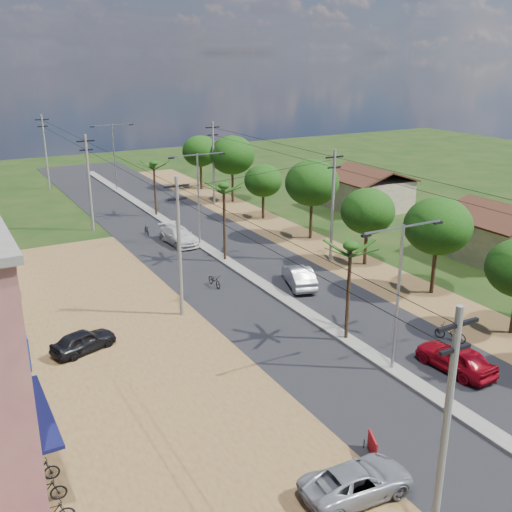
{
  "coord_description": "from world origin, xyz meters",
  "views": [
    {
      "loc": [
        -19.86,
        -21.04,
        15.92
      ],
      "look_at": [
        -1.45,
        12.24,
        3.0
      ],
      "focal_mm": 42.0,
      "sensor_mm": 36.0,
      "label": 1
    }
  ],
  "objects_px": {
    "car_parked_dark": "(83,341)",
    "moto_rider_east": "(450,334)",
    "car_white_far": "(179,236)",
    "car_parked_silver": "(357,482)",
    "car_silver_mid": "(299,277)",
    "car_red_near": "(456,358)",
    "roadside_sign": "(372,446)"
  },
  "relations": [
    {
      "from": "moto_rider_east",
      "to": "roadside_sign",
      "type": "relative_size",
      "value": 1.71
    },
    {
      "from": "car_silver_mid",
      "to": "car_white_far",
      "type": "height_order",
      "value": "car_silver_mid"
    },
    {
      "from": "car_red_near",
      "to": "car_parked_silver",
      "type": "distance_m",
      "value": 11.51
    },
    {
      "from": "car_silver_mid",
      "to": "moto_rider_east",
      "type": "bearing_deg",
      "value": 122.6
    },
    {
      "from": "car_parked_silver",
      "to": "car_silver_mid",
      "type": "bearing_deg",
      "value": -24.13
    },
    {
      "from": "car_silver_mid",
      "to": "roadside_sign",
      "type": "bearing_deg",
      "value": 84.47
    },
    {
      "from": "car_white_far",
      "to": "car_silver_mid",
      "type": "bearing_deg",
      "value": -78.32
    },
    {
      "from": "car_parked_silver",
      "to": "roadside_sign",
      "type": "height_order",
      "value": "car_parked_silver"
    },
    {
      "from": "car_silver_mid",
      "to": "car_parked_dark",
      "type": "xyz_separation_m",
      "value": [
        -15.95,
        -2.49,
        -0.11
      ]
    },
    {
      "from": "roadside_sign",
      "to": "car_red_near",
      "type": "bearing_deg",
      "value": 45.92
    },
    {
      "from": "car_white_far",
      "to": "car_parked_silver",
      "type": "bearing_deg",
      "value": -104.11
    },
    {
      "from": "car_red_near",
      "to": "car_white_far",
      "type": "bearing_deg",
      "value": -85.01
    },
    {
      "from": "car_parked_dark",
      "to": "roadside_sign",
      "type": "distance_m",
      "value": 17.19
    },
    {
      "from": "car_red_near",
      "to": "car_white_far",
      "type": "xyz_separation_m",
      "value": [
        -4.35,
        27.78,
        -0.03
      ]
    },
    {
      "from": "car_parked_dark",
      "to": "moto_rider_east",
      "type": "relative_size",
      "value": 1.99
    },
    {
      "from": "car_silver_mid",
      "to": "car_parked_dark",
      "type": "height_order",
      "value": "car_silver_mid"
    },
    {
      "from": "car_silver_mid",
      "to": "car_white_far",
      "type": "xyz_separation_m",
      "value": [
        -3.74,
        13.61,
        -0.01
      ]
    },
    {
      "from": "car_parked_dark",
      "to": "moto_rider_east",
      "type": "xyz_separation_m",
      "value": [
        18.92,
        -9.07,
        -0.14
      ]
    },
    {
      "from": "car_parked_dark",
      "to": "car_silver_mid",
      "type": "bearing_deg",
      "value": -99.76
    },
    {
      "from": "car_parked_silver",
      "to": "roadside_sign",
      "type": "bearing_deg",
      "value": -49.35
    },
    {
      "from": "car_white_far",
      "to": "moto_rider_east",
      "type": "relative_size",
      "value": 2.69
    },
    {
      "from": "car_red_near",
      "to": "moto_rider_east",
      "type": "bearing_deg",
      "value": -135.88
    },
    {
      "from": "moto_rider_east",
      "to": "car_parked_silver",
      "type": "bearing_deg",
      "value": 7.34
    },
    {
      "from": "roadside_sign",
      "to": "car_white_far",
      "type": "bearing_deg",
      "value": 106.4
    },
    {
      "from": "car_white_far",
      "to": "car_parked_dark",
      "type": "height_order",
      "value": "car_white_far"
    },
    {
      "from": "car_white_far",
      "to": "moto_rider_east",
      "type": "distance_m",
      "value": 26.04
    },
    {
      "from": "car_white_far",
      "to": "car_parked_dark",
      "type": "distance_m",
      "value": 20.21
    },
    {
      "from": "car_parked_dark",
      "to": "car_parked_silver",
      "type": "bearing_deg",
      "value": -178.26
    },
    {
      "from": "car_parked_silver",
      "to": "car_white_far",
      "type": "bearing_deg",
      "value": -7.55
    },
    {
      "from": "car_red_near",
      "to": "car_parked_silver",
      "type": "xyz_separation_m",
      "value": [
        -10.38,
        -4.98,
        -0.13
      ]
    },
    {
      "from": "car_red_near",
      "to": "roadside_sign",
      "type": "bearing_deg",
      "value": 18.31
    },
    {
      "from": "roadside_sign",
      "to": "car_silver_mid",
      "type": "bearing_deg",
      "value": 89.96
    }
  ]
}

